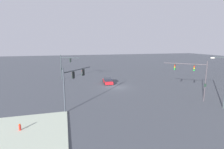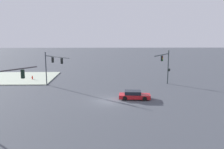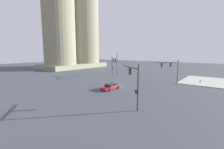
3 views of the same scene
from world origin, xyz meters
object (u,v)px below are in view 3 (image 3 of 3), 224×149
traffic_signal_cross_street (113,63)px  streetlamp_curved_arm (117,62)px  traffic_signal_near_corner (171,67)px  sedan_car_approaching (111,87)px  traffic_signal_opposite_side (134,79)px  fire_hydrant_on_curb (200,81)px

traffic_signal_cross_street → streetlamp_curved_arm: size_ratio=0.87×
traffic_signal_near_corner → sedan_car_approaching: traffic_signal_near_corner is taller
sedan_car_approaching → traffic_signal_cross_street: bearing=-140.5°
traffic_signal_cross_street → sedan_car_approaching: 18.33m
sedan_car_approaching → streetlamp_curved_arm: bearing=-143.8°
traffic_signal_near_corner → traffic_signal_opposite_side: (-19.79, -0.97, -0.14)m
traffic_signal_near_corner → sedan_car_approaching: (-13.26, 8.19, -3.56)m
traffic_signal_opposite_side → sedan_car_approaching: traffic_signal_opposite_side is taller
traffic_signal_near_corner → traffic_signal_cross_street: traffic_signal_cross_street is taller
traffic_signal_near_corner → traffic_signal_cross_street: (1.44, 18.47, 0.22)m
traffic_signal_near_corner → fire_hydrant_on_curb: 8.63m
traffic_signal_opposite_side → traffic_signal_cross_street: (21.23, 19.44, 0.36)m
streetlamp_curved_arm → sedan_car_approaching: size_ratio=1.59×
sedan_car_approaching → fire_hydrant_on_curb: sedan_car_approaching is taller
traffic_signal_opposite_side → streetlamp_curved_arm: streetlamp_curved_arm is taller
traffic_signal_cross_street → sedan_car_approaching: size_ratio=1.38×
traffic_signal_opposite_side → traffic_signal_near_corner: bearing=-50.2°
traffic_signal_near_corner → traffic_signal_cross_street: size_ratio=0.94×
traffic_signal_opposite_side → fire_hydrant_on_curb: bearing=-63.7°
streetlamp_curved_arm → traffic_signal_opposite_side: bearing=-18.6°
traffic_signal_opposite_side → sedan_car_approaching: (6.53, 9.16, -3.42)m
traffic_signal_opposite_side → streetlamp_curved_arm: (25.43, 20.83, 0.25)m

